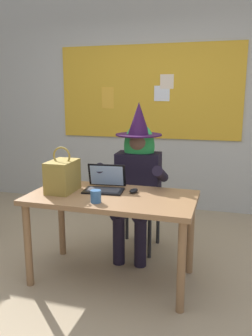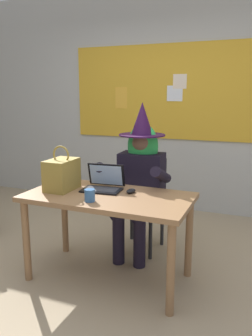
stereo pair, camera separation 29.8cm
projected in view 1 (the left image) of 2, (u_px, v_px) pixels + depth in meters
The scene contains 9 objects.
ground_plane at pixel (92, 283), 2.82m from camera, with size 24.00×24.00×0.00m, color tan.
wall_back_bulletin at pixel (149, 100), 4.51m from camera, with size 6.30×2.20×2.87m.
desk_main at pixel (112, 207), 2.75m from camera, with size 1.35×0.72×0.73m.
chair_at_desk at pixel (140, 197), 3.43m from camera, with size 0.44×0.44×0.90m.
person_costumed at pixel (137, 172), 3.25m from camera, with size 0.61×0.69×1.45m.
laptop at pixel (105, 185), 2.87m from camera, with size 0.35×0.29×0.21m.
computer_mouse at pixel (134, 191), 2.80m from camera, with size 0.06×0.10×0.03m, color black.
handbag at pixel (62, 176), 2.81m from camera, with size 0.20×0.30×0.38m.
coffee_mug at pixel (96, 196), 2.54m from camera, with size 0.08×0.08×0.10m, color #336099.
Camera 1 is at (0.97, -2.37, 1.53)m, focal length 36.40 mm.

